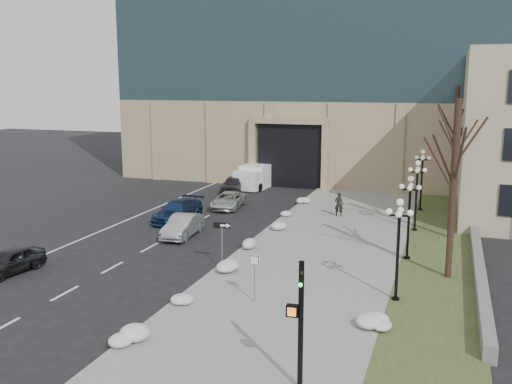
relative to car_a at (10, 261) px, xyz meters
The scene contains 30 objects.
ground 11.57m from the car_a, 17.79° to the right, with size 160.00×160.00×0.00m, color black.
sidewalk 17.89m from the car_a, 35.83° to the left, with size 9.00×40.00×0.12m, color gray.
curb 14.49m from the car_a, 46.32° to the left, with size 0.30×40.00×0.14m, color gray.
grass_strip 23.47m from the car_a, 26.50° to the left, with size 4.00×40.00×0.10m, color #394723.
stone_wall 26.16m from the car_a, 28.47° to the left, with size 0.50×30.00×0.70m, color slate.
car_a is the anchor object (origin of this frame).
car_b 10.79m from the car_a, 60.70° to the left, with size 1.49×4.28×1.41m, color #9B9EA2.
car_c 13.49m from the car_a, 77.00° to the left, with size 2.03×5.00×1.45m, color navy.
car_d 18.86m from the car_a, 74.84° to the left, with size 2.05×4.44×1.23m, color silver.
car_e 24.76m from the car_a, 83.40° to the left, with size 1.68×4.17×1.42m, color #2E2E33.
pedestrian 22.51m from the car_a, 52.26° to the left, with size 0.64×0.42×1.75m, color black.
box_truck 28.42m from the car_a, 81.67° to the left, with size 2.85×6.95×2.16m.
one_way_sign 11.21m from the car_a, 22.78° to the left, with size 0.95×0.28×2.51m.
keep_sign 13.41m from the car_a, ahead, with size 0.49×0.07×2.29m.
traffic_signal 18.29m from the car_a, 20.33° to the right, with size 0.74×0.99×4.36m.
snow_clump_a 11.66m from the car_a, 26.90° to the right, with size 1.10×1.60×0.36m, color white.
snow_clump_b 10.62m from the car_a, ahead, with size 1.10×1.60×0.36m, color white.
snow_clump_c 11.09m from the car_a, 18.96° to the left, with size 1.10×1.60×0.36m, color white.
snow_clump_d 13.11m from the car_a, 38.51° to the left, with size 1.10×1.60×0.36m, color white.
snow_clump_e 16.24m from the car_a, 49.40° to the left, with size 1.10×1.60×0.36m, color white.
snow_clump_f 19.69m from the car_a, 57.83° to the left, with size 1.10×1.60×0.36m, color white.
snow_clump_g 24.00m from the car_a, 64.86° to the left, with size 1.10×1.60×0.36m, color white.
snow_clump_h 18.80m from the car_a, ahead, with size 1.10×1.60×0.36m, color white.
lamppost_a 19.61m from the car_a, ahead, with size 1.18×1.18×4.76m.
lamppost_b 21.42m from the car_a, 24.93° to the left, with size 1.18×1.18×4.76m.
lamppost_c 24.85m from the car_a, 38.71° to the left, with size 1.18×1.18×4.76m.
lamppost_d 29.34m from the car_a, 48.70° to the left, with size 1.18×1.18×4.76m.
tree_near 23.04m from the car_a, 16.75° to the left, with size 3.20×3.20×9.00m.
tree_mid 26.37m from the car_a, 33.94° to the left, with size 3.20×3.20×8.50m.
tree_far 31.58m from the car_a, 46.26° to the left, with size 3.20×3.20×9.50m.
Camera 1 is at (10.24, -19.08, 9.74)m, focal length 40.00 mm.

